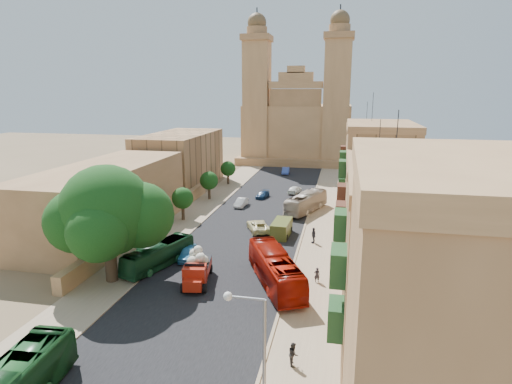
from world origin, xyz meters
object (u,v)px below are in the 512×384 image
at_px(car_blue_b, 286,171).
at_px(street_tree_a, 143,220).
at_px(street_tree_b, 183,198).
at_px(bus_green_north, 159,255).
at_px(car_white_b, 295,190).
at_px(bus_red_east, 275,269).
at_px(car_blue_a, 188,253).
at_px(street_tree_c, 209,181).
at_px(pedestrian_a, 317,275).
at_px(streetlamp, 255,351).
at_px(red_truck, 197,268).
at_px(street_tree_d, 228,169).
at_px(car_cream, 258,226).
at_px(pedestrian_b, 293,354).
at_px(car_dkblue, 263,195).
at_px(church, 298,124).
at_px(pedestrian_c, 313,235).
at_px(bus_cream_east, 306,202).
at_px(car_white_a, 241,202).
at_px(olive_pickup, 281,229).
at_px(ficus_tree, 108,214).

bearing_deg(car_blue_b, street_tree_a, -105.21).
distance_m(street_tree_b, bus_green_north, 16.46).
bearing_deg(street_tree_a, car_white_b, 66.33).
height_order(bus_red_east, car_blue_a, bus_red_east).
distance_m(street_tree_c, pedestrian_a, 34.69).
bearing_deg(street_tree_a, streetlamp, -53.56).
height_order(street_tree_c, red_truck, street_tree_c).
bearing_deg(street_tree_d, car_cream, -67.17).
bearing_deg(pedestrian_b, street_tree_a, 34.30).
distance_m(bus_red_east, car_dkblue, 33.18).
bearing_deg(car_dkblue, red_truck, -79.65).
xyz_separation_m(street_tree_d, pedestrian_a, (19.65, -40.49, -2.25)).
relative_size(red_truck, car_dkblue, 1.62).
xyz_separation_m(street_tree_d, bus_red_east, (15.88, -41.78, -1.42)).
bearing_deg(pedestrian_a, car_white_b, -95.07).
xyz_separation_m(street_tree_d, car_dkblue, (8.56, -9.43, -2.45)).
distance_m(church, bus_red_east, 73.06).
height_order(pedestrian_b, pedestrian_c, pedestrian_c).
distance_m(street_tree_b, street_tree_d, 24.00).
relative_size(car_blue_a, pedestrian_c, 2.16).
xyz_separation_m(car_blue_b, pedestrian_c, (9.05, -42.35, 0.26)).
distance_m(car_blue_a, car_dkblue, 28.26).
bearing_deg(bus_cream_east, car_blue_a, 83.66).
relative_size(church, red_truck, 6.08).
bearing_deg(street_tree_a, street_tree_d, 90.00).
distance_m(bus_red_east, car_white_a, 27.95).
relative_size(car_white_a, car_cream, 0.75).
bearing_deg(olive_pickup, street_tree_a, -151.04).
bearing_deg(red_truck, car_cream, 80.57).
bearing_deg(streetlamp, olive_pickup, 95.82).
bearing_deg(car_white_b, ficus_tree, 85.14).
height_order(street_tree_a, street_tree_b, street_tree_a).
bearing_deg(ficus_tree, bus_cream_east, 60.09).
height_order(bus_green_north, car_blue_b, bus_green_north).
xyz_separation_m(street_tree_b, pedestrian_a, (19.65, -16.49, -2.34)).
bearing_deg(car_cream, pedestrian_c, 133.26).
xyz_separation_m(street_tree_c, bus_red_east, (15.88, -29.78, -1.54)).
relative_size(bus_green_north, car_white_b, 2.31).
bearing_deg(olive_pickup, car_dkblue, 107.61).
bearing_deg(pedestrian_c, street_tree_d, -171.01).
xyz_separation_m(car_blue_a, pedestrian_a, (13.91, -2.95, 0.03)).
relative_size(olive_pickup, pedestrian_a, 3.19).
height_order(street_tree_a, car_cream, street_tree_a).
bearing_deg(streetlamp, bus_green_north, 125.39).
relative_size(car_blue_a, car_blue_b, 0.98).
xyz_separation_m(street_tree_c, car_white_b, (13.53, 6.87, -2.44)).
height_order(street_tree_d, pedestrian_c, street_tree_d).
bearing_deg(street_tree_d, red_truck, -78.63).
distance_m(bus_green_north, car_blue_a, 3.36).
bearing_deg(bus_green_north, car_white_b, 91.79).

